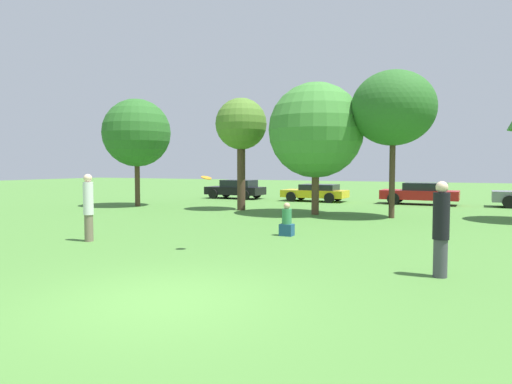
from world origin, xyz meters
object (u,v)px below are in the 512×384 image
at_px(person_thrower, 88,206).
at_px(tree_3, 393,108).
at_px(parked_car_yellow, 316,192).
at_px(bystander_sitting, 287,222).
at_px(tree_0, 137,133).
at_px(frisbee, 206,178).
at_px(person_catcher, 441,228).
at_px(tree_2, 316,130).
at_px(parked_car_red, 421,193).
at_px(tree_1, 241,126).
at_px(parked_car_black, 236,189).

xyz_separation_m(person_thrower, tree_3, (6.99, 9.93, 3.56)).
bearing_deg(tree_3, parked_car_yellow, 127.72).
xyz_separation_m(bystander_sitting, tree_3, (2.19, 6.46, 4.16)).
xyz_separation_m(bystander_sitting, tree_0, (-11.24, 6.37, 3.54)).
bearing_deg(tree_0, frisbee, -43.19).
bearing_deg(person_thrower, person_catcher, 0.00).
height_order(tree_0, parked_car_yellow, tree_0).
height_order(tree_2, parked_car_yellow, tree_2).
bearing_deg(person_thrower, parked_car_red, 68.74).
xyz_separation_m(tree_0, parked_car_red, (13.84, 7.84, -3.31)).
bearing_deg(parked_car_yellow, person_thrower, 86.57).
bearing_deg(tree_0, person_catcher, -32.32).
bearing_deg(parked_car_yellow, tree_0, 44.91).
relative_size(parked_car_yellow, parked_car_red, 0.94).
relative_size(tree_3, parked_car_yellow, 1.56).
height_order(person_thrower, bystander_sitting, person_thrower).
xyz_separation_m(person_catcher, parked_car_red, (-2.10, 17.93, -0.31)).
distance_m(frisbee, tree_1, 11.27).
distance_m(frisbee, parked_car_red, 17.94).
bearing_deg(tree_1, parked_car_black, 119.62).
xyz_separation_m(tree_1, parked_car_black, (-4.02, 7.08, -3.52)).
distance_m(tree_1, tree_3, 7.34).
bearing_deg(tree_1, person_catcher, -47.04).
xyz_separation_m(tree_2, tree_3, (3.36, 0.00, 0.80)).
bearing_deg(frisbee, parked_car_red, 78.76).
xyz_separation_m(tree_3, parked_car_yellow, (-5.71, 7.38, -4.01)).
bearing_deg(tree_0, bystander_sitting, -29.55).
bearing_deg(tree_2, tree_0, -179.47).
bearing_deg(parked_car_yellow, parked_car_red, -175.80).
bearing_deg(tree_3, parked_car_red, 86.93).
relative_size(person_thrower, bystander_sitting, 1.87).
relative_size(frisbee, bystander_sitting, 0.26).
xyz_separation_m(person_thrower, person_catcher, (9.51, -0.24, -0.05)).
bearing_deg(bystander_sitting, person_thrower, -144.17).
bearing_deg(tree_1, bystander_sitting, -53.17).
bearing_deg(parked_car_red, tree_0, 30.34).
relative_size(bystander_sitting, parked_car_black, 0.27).
xyz_separation_m(person_catcher, parked_car_black, (-13.85, 17.63, -0.31)).
height_order(tree_2, parked_car_red, tree_2).
bearing_deg(tree_2, parked_car_black, 136.95).
bearing_deg(parked_car_red, parked_car_black, 2.23).
xyz_separation_m(person_catcher, frisbee, (-5.59, 0.37, 0.92)).
distance_m(parked_car_black, parked_car_red, 11.76).
distance_m(bystander_sitting, tree_0, 13.39).
xyz_separation_m(bystander_sitting, parked_car_black, (-9.15, 13.92, 0.23)).
relative_size(person_catcher, parked_car_black, 0.49).
height_order(tree_2, parked_car_black, tree_2).
bearing_deg(tree_1, tree_3, -2.96).
height_order(person_thrower, parked_car_red, person_thrower).
bearing_deg(parked_car_red, frisbee, 79.56).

